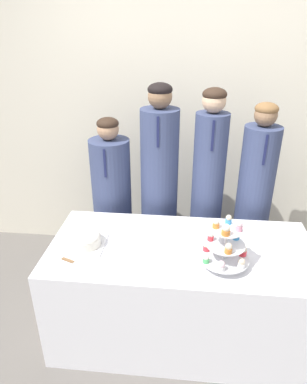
# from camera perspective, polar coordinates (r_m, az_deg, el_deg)

# --- Properties ---
(ground_plane) EXTENTS (16.00, 16.00, 0.00)m
(ground_plane) POSITION_cam_1_polar(r_m,az_deg,el_deg) (2.47, 3.72, -28.71)
(ground_plane) COLOR #605B56
(wall_back) EXTENTS (9.00, 0.06, 2.70)m
(wall_back) POSITION_cam_1_polar(r_m,az_deg,el_deg) (3.05, 5.78, 13.34)
(wall_back) COLOR beige
(wall_back) RESTS_ON ground_plane
(table) EXTENTS (1.70, 0.78, 0.74)m
(table) POSITION_cam_1_polar(r_m,az_deg,el_deg) (2.45, 4.39, -16.19)
(table) COLOR white
(table) RESTS_ON ground_plane
(round_cake) EXTENTS (0.25, 0.25, 0.11)m
(round_cake) POSITION_cam_1_polar(r_m,az_deg,el_deg) (2.25, -11.43, -7.61)
(round_cake) COLOR white
(round_cake) RESTS_ON table
(cake_knife) EXTENTS (0.28, 0.13, 0.01)m
(cake_knife) POSITION_cam_1_polar(r_m,az_deg,el_deg) (2.13, -12.99, -11.45)
(cake_knife) COLOR silver
(cake_knife) RESTS_ON table
(cupcake_stand) EXTENTS (0.29, 0.29, 0.31)m
(cupcake_stand) POSITION_cam_1_polar(r_m,az_deg,el_deg) (2.03, 11.91, -8.67)
(cupcake_stand) COLOR silver
(cupcake_stand) RESTS_ON table
(student_0) EXTENTS (0.32, 0.32, 1.40)m
(student_0) POSITION_cam_1_polar(r_m,az_deg,el_deg) (2.87, -6.83, -2.46)
(student_0) COLOR #384266
(student_0) RESTS_ON ground_plane
(student_1) EXTENTS (0.29, 0.30, 1.66)m
(student_1) POSITION_cam_1_polar(r_m,az_deg,el_deg) (2.75, 0.96, -0.38)
(student_1) COLOR #384266
(student_1) RESTS_ON ground_plane
(student_2) EXTENTS (0.25, 0.25, 1.63)m
(student_2) POSITION_cam_1_polar(r_m,az_deg,el_deg) (2.75, 8.89, -0.71)
(student_2) COLOR #384266
(student_2) RESTS_ON ground_plane
(student_3) EXTENTS (0.27, 0.28, 1.54)m
(student_3) POSITION_cam_1_polar(r_m,az_deg,el_deg) (2.82, 16.23, -2.11)
(student_3) COLOR #384266
(student_3) RESTS_ON ground_plane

